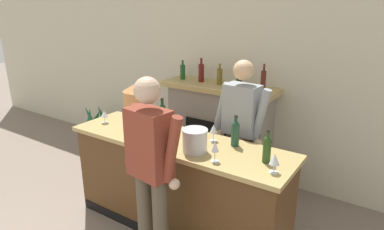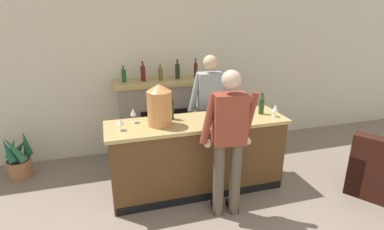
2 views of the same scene
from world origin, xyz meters
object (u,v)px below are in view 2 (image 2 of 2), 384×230
object	(u,v)px
wine_bottle_chardonnay_pale	(231,103)
wine_glass_front_right	(120,122)
ice_bucket_steel	(223,114)
wine_glass_mid_counter	(275,108)
fireplace_stone	(162,116)
person_bartender	(209,107)
wine_glass_near_bucket	(133,112)
wine_glass_by_dispenser	(244,113)
potted_plant_corner	(18,159)
wine_bottle_port_short	(171,108)
person_customer	(229,139)
wine_glass_back_row	(216,106)
copper_dispenser	(159,105)
wine_bottle_rose_blush	(262,105)

from	to	relation	value
wine_bottle_chardonnay_pale	wine_glass_front_right	bearing A→B (deg)	-171.11
ice_bucket_steel	wine_glass_mid_counter	size ratio (longest dim) A/B	1.43
fireplace_stone	person_bartender	bearing A→B (deg)	-46.14
wine_glass_near_bucket	wine_glass_by_dispenser	bearing A→B (deg)	-16.23
wine_glass_near_bucket	wine_glass_front_right	xyz separation A→B (m)	(-0.17, -0.22, -0.03)
potted_plant_corner	person_bartender	distance (m)	2.90
wine_bottle_port_short	potted_plant_corner	bearing A→B (deg)	157.35
person_bartender	wine_glass_near_bucket	world-z (taller)	person_bartender
fireplace_stone	wine_glass_front_right	xyz separation A→B (m)	(-0.73, -1.31, 0.45)
fireplace_stone	ice_bucket_steel	world-z (taller)	fireplace_stone
fireplace_stone	person_customer	world-z (taller)	person_customer
wine_glass_back_row	wine_glass_near_bucket	bearing A→B (deg)	179.68
wine_glass_front_right	fireplace_stone	bearing A→B (deg)	60.69
wine_glass_by_dispenser	potted_plant_corner	bearing A→B (deg)	156.97
wine_glass_mid_counter	wine_glass_back_row	distance (m)	0.78
person_bartender	wine_glass_mid_counter	xyz separation A→B (m)	(0.65, -0.75, 0.15)
copper_dispenser	wine_glass_back_row	bearing A→B (deg)	12.32
wine_glass_near_bucket	wine_glass_mid_counter	bearing A→B (deg)	-9.47
copper_dispenser	wine_bottle_chardonnay_pale	xyz separation A→B (m)	(1.02, 0.19, -0.13)
wine_bottle_port_short	wine_glass_near_bucket	bearing A→B (deg)	178.94
wine_bottle_port_short	wine_glass_by_dispenser	bearing A→B (deg)	-23.96
wine_glass_near_bucket	potted_plant_corner	bearing A→B (deg)	151.82
potted_plant_corner	wine_glass_front_right	bearing A→B (deg)	-37.01
wine_glass_back_row	wine_bottle_port_short	bearing A→B (deg)	-179.75
wine_bottle_rose_blush	wine_bottle_chardonnay_pale	distance (m)	0.41
potted_plant_corner	person_bartender	size ratio (longest dim) A/B	0.43
wine_bottle_port_short	wine_glass_back_row	xyz separation A→B (m)	(0.62, 0.00, -0.03)
copper_dispenser	wine_glass_back_row	distance (m)	0.83
ice_bucket_steel	wine_glass_back_row	world-z (taller)	ice_bucket_steel
wine_glass_back_row	wine_glass_near_bucket	distance (m)	1.10
wine_glass_near_bucket	person_customer	bearing A→B (deg)	-39.03
person_customer	wine_glass_by_dispenser	distance (m)	0.56
ice_bucket_steel	wine_bottle_port_short	size ratio (longest dim) A/B	0.70
ice_bucket_steel	wine_bottle_chardonnay_pale	bearing A→B (deg)	53.14
wine_bottle_rose_blush	wine_glass_by_dispenser	bearing A→B (deg)	-147.66
wine_glass_mid_counter	ice_bucket_steel	bearing A→B (deg)	-179.57
wine_bottle_chardonnay_pale	wine_glass_back_row	bearing A→B (deg)	-175.60
person_customer	wine_glass_back_row	size ratio (longest dim) A/B	10.44
fireplace_stone	wine_glass_mid_counter	distance (m)	1.93
person_bartender	wine_bottle_chardonnay_pale	xyz separation A→B (m)	(0.15, -0.44, 0.17)
person_customer	wine_glass_mid_counter	world-z (taller)	person_customer
fireplace_stone	wine_bottle_port_short	world-z (taller)	fireplace_stone
wine_glass_by_dispenser	wine_glass_near_bucket	xyz separation A→B (m)	(-1.34, 0.39, 0.00)
copper_dispenser	wine_bottle_rose_blush	distance (m)	1.41
person_bartender	wine_bottle_port_short	xyz separation A→B (m)	(-0.69, -0.46, 0.19)
potted_plant_corner	ice_bucket_steel	xyz separation A→B (m)	(2.70, -1.18, 0.81)
person_customer	wine_glass_mid_counter	size ratio (longest dim) A/B	10.64
wine_bottle_rose_blush	wine_glass_near_bucket	size ratio (longest dim) A/B	1.54
fireplace_stone	ice_bucket_steel	xyz separation A→B (m)	(0.52, -1.39, 0.45)
wine_glass_back_row	potted_plant_corner	bearing A→B (deg)	162.20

